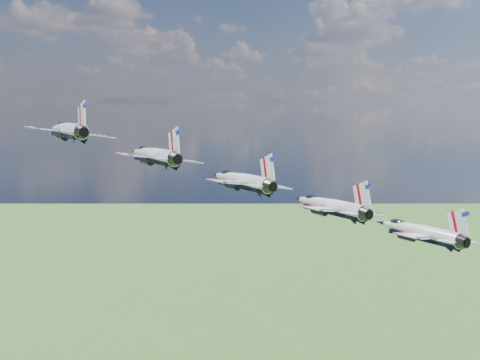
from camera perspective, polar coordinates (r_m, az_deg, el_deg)
jet_0 at (r=77.71m, az=-16.12°, el=4.58°), size 11.67×15.47×5.75m
jet_1 at (r=74.82m, az=-8.27°, el=2.38°), size 11.67×15.47×5.75m
jet_2 at (r=73.55m, az=-0.00°, el=-0.00°), size 11.67×15.47×5.75m
jet_3 at (r=73.97m, az=8.37°, el=-2.41°), size 11.67×15.47×5.75m
jet_4 at (r=76.05m, az=16.49°, el=-4.68°), size 11.67×15.47×5.75m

